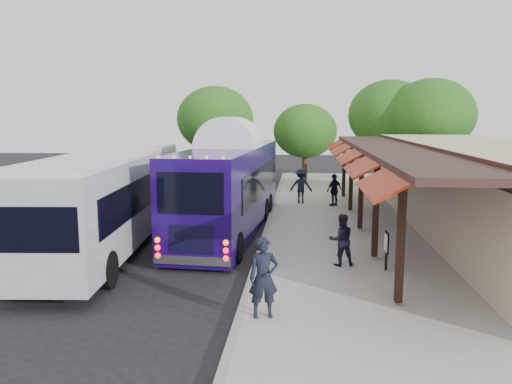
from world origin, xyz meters
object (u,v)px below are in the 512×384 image
at_px(ped_a, 264,278).
at_px(ped_d, 301,186).
at_px(coach_bus, 230,183).
at_px(sign_board, 387,244).
at_px(city_bus, 109,196).
at_px(ped_c, 334,190).
at_px(ped_b, 341,240).

height_order(ped_a, ped_d, ped_a).
bearing_deg(ped_a, ped_d, 73.12).
xyz_separation_m(coach_bus, ped_d, (2.87, 6.05, -0.93)).
bearing_deg(coach_bus, ped_d, 68.11).
bearing_deg(ped_d, ped_a, 92.42).
distance_m(ped_d, sign_board, 11.62).
relative_size(coach_bus, city_bus, 0.92).
bearing_deg(sign_board, coach_bus, 135.11).
bearing_deg(coach_bus, ped_c, 52.93).
relative_size(ped_b, ped_c, 0.97).
bearing_deg(sign_board, ped_d, 102.12).
bearing_deg(ped_c, sign_board, 54.44).
distance_m(coach_bus, ped_b, 6.49).
height_order(city_bus, ped_a, city_bus).
relative_size(ped_a, sign_board, 1.61).
height_order(coach_bus, ped_b, coach_bus).
xyz_separation_m(coach_bus, sign_board, (5.39, -5.30, -1.05)).
distance_m(ped_b, ped_d, 11.04).
xyz_separation_m(city_bus, ped_c, (8.49, 8.21, -0.89)).
distance_m(ped_a, ped_b, 4.64).
bearing_deg(sign_board, ped_a, -131.87).
distance_m(city_bus, sign_board, 9.68).
xyz_separation_m(coach_bus, ped_a, (2.05, -9.08, -0.91)).
relative_size(city_bus, ped_c, 7.74).
bearing_deg(ped_c, ped_d, -63.58).
xyz_separation_m(city_bus, ped_b, (8.04, -2.03, -0.91)).
xyz_separation_m(ped_b, ped_c, (0.45, 10.24, 0.02)).
xyz_separation_m(coach_bus, city_bus, (-3.94, -2.89, -0.12)).
relative_size(city_bus, sign_board, 11.03).
bearing_deg(sign_board, ped_b, 163.60).
bearing_deg(coach_bus, ped_b, -46.69).
bearing_deg(city_bus, ped_b, -18.61).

